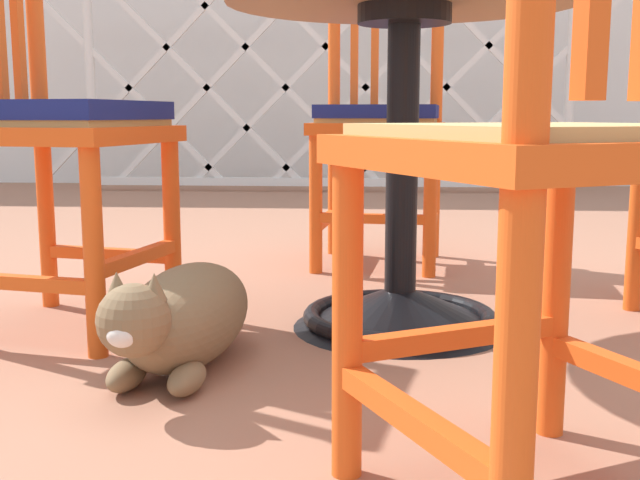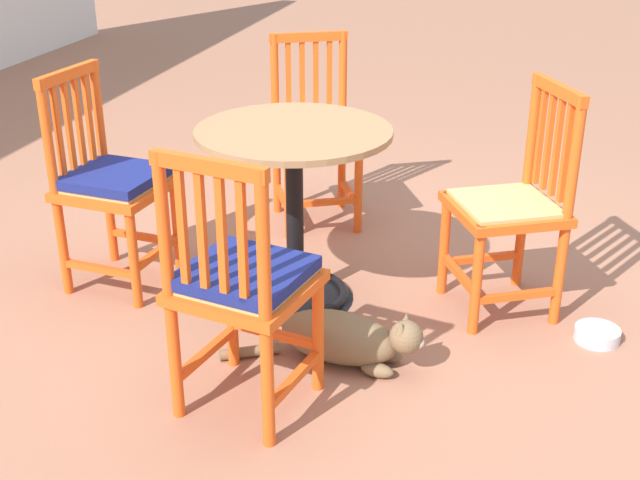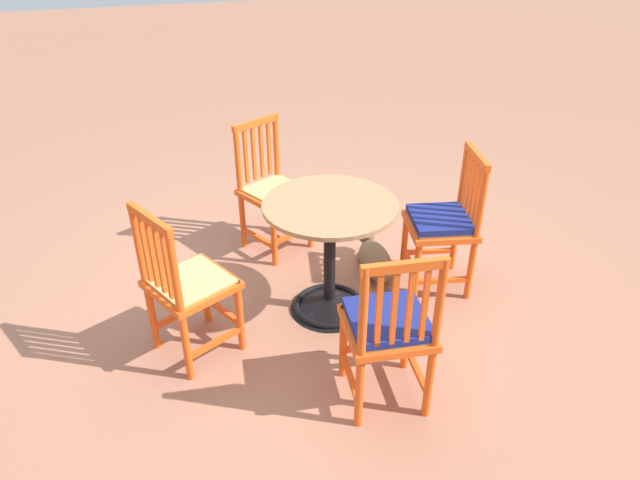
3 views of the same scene
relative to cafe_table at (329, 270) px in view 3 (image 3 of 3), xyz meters
name	(u,v)px [view 3 (image 3 of 3)]	position (x,y,z in m)	size (l,w,h in m)	color
ground_plane	(310,291)	(0.06, -0.21, -0.28)	(24.00, 24.00, 0.00)	#A36B51
cafe_table	(329,270)	(0.00, 0.00, 0.00)	(0.76, 0.76, 0.73)	black
orange_chair_tucked_in	(389,328)	(-0.04, 0.77, 0.16)	(0.44, 0.44, 0.91)	#EA5619
orange_chair_by_planter	(444,224)	(-0.76, -0.05, 0.16)	(0.47, 0.47, 0.91)	#EA5619
orange_chair_facing_out	(273,191)	(0.15, -0.83, 0.15)	(0.54, 0.54, 0.91)	#EA5619
orange_chair_at_corner	(187,286)	(0.83, 0.14, 0.15)	(0.54, 0.54, 0.91)	#EA5619
tabby_cat	(374,258)	(-0.42, -0.32, -0.19)	(0.26, 0.74, 0.23)	brown
pet_water_bowl	(287,215)	(-0.03, -1.20, -0.26)	(0.17, 0.17, 0.05)	silver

